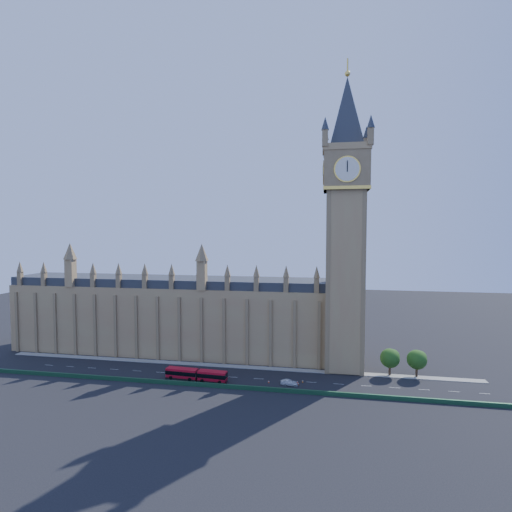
% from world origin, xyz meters
% --- Properties ---
extents(ground, '(400.00, 400.00, 0.00)m').
position_xyz_m(ground, '(0.00, 0.00, 0.00)').
color(ground, black).
rests_on(ground, ground).
extents(palace_westminster, '(120.00, 20.00, 28.00)m').
position_xyz_m(palace_westminster, '(-25.00, 22.00, 13.86)').
color(palace_westminster, '#A3794F').
rests_on(palace_westminster, ground).
extents(elizabeth_tower, '(20.59, 20.59, 105.00)m').
position_xyz_m(elizabeth_tower, '(38.00, 13.99, 54.56)').
color(elizabeth_tower, '#A3794F').
rests_on(elizabeth_tower, ground).
extents(bridge_parapet, '(160.00, 0.60, 1.20)m').
position_xyz_m(bridge_parapet, '(0.00, -9.00, 0.60)').
color(bridge_parapet, '#1E4C2D').
rests_on(bridge_parapet, ground).
extents(kerb_north, '(160.00, 3.00, 0.16)m').
position_xyz_m(kerb_north, '(0.00, 9.50, 0.08)').
color(kerb_north, gray).
rests_on(kerb_north, ground).
extents(tree_east_near, '(6.00, 6.00, 8.50)m').
position_xyz_m(tree_east_near, '(52.22, 10.08, 5.64)').
color(tree_east_near, '#382619').
rests_on(tree_east_near, ground).
extents(tree_east_far, '(6.00, 6.00, 8.50)m').
position_xyz_m(tree_east_far, '(60.22, 10.08, 5.64)').
color(tree_east_far, '#382619').
rests_on(tree_east_far, ground).
extents(red_bus, '(19.29, 4.19, 3.25)m').
position_xyz_m(red_bus, '(-6.52, -4.41, 1.71)').
color(red_bus, '#B60C1F').
rests_on(red_bus, ground).
extents(car_grey, '(4.61, 2.22, 1.52)m').
position_xyz_m(car_grey, '(-2.00, -4.09, 0.76)').
color(car_grey, '#3B3D42').
rests_on(car_grey, ground).
extents(car_silver, '(4.76, 2.03, 1.52)m').
position_xyz_m(car_silver, '(21.53, -3.33, 0.76)').
color(car_silver, '#B1B5B9').
rests_on(car_silver, ground).
extents(car_white, '(4.70, 2.26, 1.32)m').
position_xyz_m(car_white, '(22.04, -3.62, 0.66)').
color(car_white, silver).
rests_on(car_white, ground).
extents(cone_a, '(0.46, 0.46, 0.71)m').
position_xyz_m(cone_a, '(25.45, -0.58, 0.35)').
color(cone_a, black).
rests_on(cone_a, ground).
extents(cone_b, '(0.51, 0.51, 0.68)m').
position_xyz_m(cone_b, '(24.31, -2.71, 0.34)').
color(cone_b, black).
rests_on(cone_b, ground).
extents(cone_c, '(0.53, 0.53, 0.68)m').
position_xyz_m(cone_c, '(23.92, -1.57, 0.34)').
color(cone_c, black).
rests_on(cone_c, ground).
extents(cone_d, '(0.50, 0.50, 0.65)m').
position_xyz_m(cone_d, '(15.50, -2.67, 0.32)').
color(cone_d, black).
rests_on(cone_d, ground).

